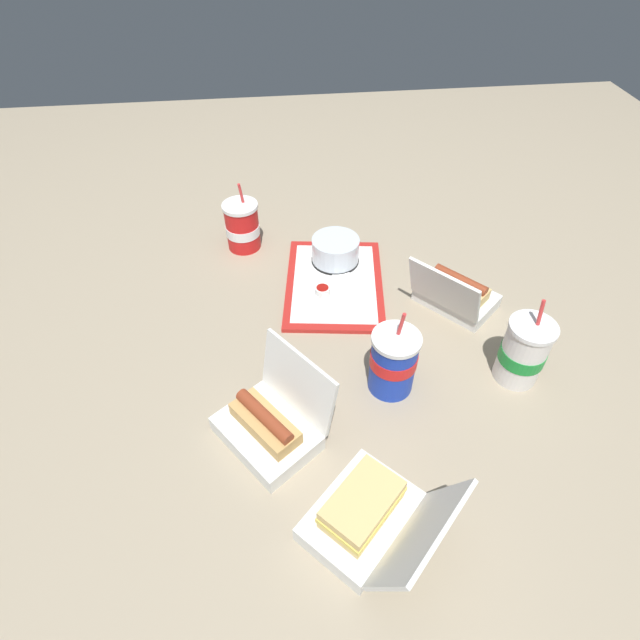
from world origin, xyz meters
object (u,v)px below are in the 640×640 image
object	(u,v)px
plastic_fork	(315,294)
clamshell_sandwich_front	(367,514)
food_tray	(334,283)
cake_container	(335,251)
ketchup_cup	(322,291)
soda_cup_front	(523,352)
soda_cup_right	(393,361)
clamshell_hotdog_corner	(455,294)
clamshell_hotdog_left	(270,424)
soda_cup_center	(242,226)

from	to	relation	value
plastic_fork	clamshell_sandwich_front	distance (m)	0.62
food_tray	cake_container	size ratio (longest dim) A/B	2.98
ketchup_cup	soda_cup_front	bearing A→B (deg)	-127.80
food_tray	ketchup_cup	xyz separation A→B (m)	(-0.05, 0.04, 0.02)
soda_cup_right	plastic_fork	bearing A→B (deg)	23.62
ketchup_cup	clamshell_sandwich_front	xyz separation A→B (m)	(-0.61, -0.00, 0.02)
cake_container	clamshell_hotdog_corner	world-z (taller)	clamshell_hotdog_corner
clamshell_hotdog_left	clamshell_hotdog_corner	distance (m)	0.60
food_tray	clamshell_hotdog_corner	distance (m)	0.32
cake_container	plastic_fork	world-z (taller)	cake_container
food_tray	clamshell_sandwich_front	size ratio (longest dim) A/B	1.37
clamshell_hotdog_left	clamshell_sandwich_front	xyz separation A→B (m)	(-0.21, -0.16, 0.00)
food_tray	soda_cup_front	bearing A→B (deg)	-134.86
food_tray	soda_cup_center	bearing A→B (deg)	49.03
soda_cup_center	soda_cup_right	xyz separation A→B (m)	(-0.57, -0.32, 0.01)
cake_container	food_tray	bearing A→B (deg)	170.73
cake_container	clamshell_sandwich_front	xyz separation A→B (m)	(-0.75, 0.05, -0.00)
clamshell_hotdog_left	soda_cup_center	world-z (taller)	soda_cup_center
clamshell_sandwich_front	food_tray	bearing A→B (deg)	-3.02
cake_container	clamshell_hotdog_left	xyz separation A→B (m)	(-0.55, 0.21, -0.01)
plastic_fork	clamshell_hotdog_corner	world-z (taller)	clamshell_hotdog_corner
cake_container	clamshell_sandwich_front	size ratio (longest dim) A/B	0.46
cake_container	clamshell_sandwich_front	bearing A→B (deg)	176.22
food_tray	ketchup_cup	world-z (taller)	ketchup_cup
clamshell_hotdog_left	clamshell_hotdog_corner	size ratio (longest dim) A/B	1.02
plastic_fork	clamshell_hotdog_corner	size ratio (longest dim) A/B	0.43
clamshell_hotdog_corner	soda_cup_right	bearing A→B (deg)	137.30
clamshell_hotdog_corner	soda_cup_front	bearing A→B (deg)	-164.87
clamshell_hotdog_left	soda_cup_center	distance (m)	0.67
food_tray	clamshell_hotdog_left	world-z (taller)	clamshell_hotdog_left
plastic_fork	clamshell_hotdog_left	xyz separation A→B (m)	(-0.41, 0.13, 0.03)
soda_cup_right	ketchup_cup	bearing A→B (deg)	20.54
cake_container	plastic_fork	size ratio (longest dim) A/B	1.23
ketchup_cup	soda_cup_center	size ratio (longest dim) A/B	0.20
plastic_fork	soda_cup_right	xyz separation A→B (m)	(-0.31, -0.14, 0.06)
soda_cup_front	clamshell_hotdog_left	bearing A→B (deg)	99.66
soda_cup_front	food_tray	bearing A→B (deg)	45.14
clamshell_hotdog_left	soda_cup_right	bearing A→B (deg)	-69.58
food_tray	clamshell_sandwich_front	bearing A→B (deg)	176.98
clamshell_hotdog_left	soda_cup_front	size ratio (longest dim) A/B	1.19
cake_container	soda_cup_center	xyz separation A→B (m)	(0.12, 0.26, 0.02)
ketchup_cup	soda_cup_right	bearing A→B (deg)	-159.46
clamshell_hotdog_left	cake_container	bearing A→B (deg)	-20.86
cake_container	soda_cup_front	size ratio (longest dim) A/B	0.61
cake_container	soda_cup_center	size ratio (longest dim) A/B	0.67
clamshell_hotdog_corner	cake_container	bearing A→B (deg)	53.70
plastic_fork	ketchup_cup	bearing A→B (deg)	-104.52
food_tray	cake_container	xyz separation A→B (m)	(0.09, -0.01, 0.04)
plastic_fork	cake_container	bearing A→B (deg)	-34.93
soda_cup_center	soda_cup_front	xyz separation A→B (m)	(-0.57, -0.60, 0.01)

